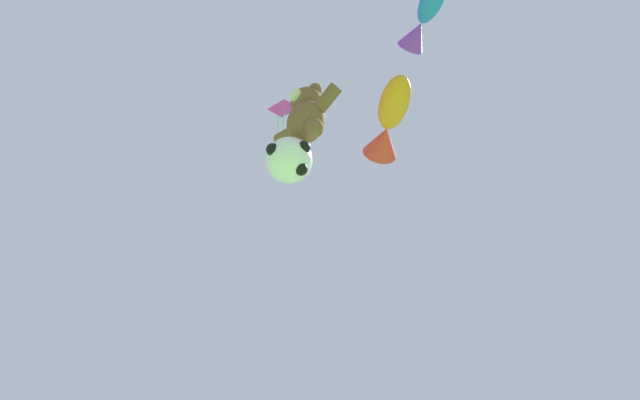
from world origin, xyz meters
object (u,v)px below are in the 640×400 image
teddy_bear_kite (306,116)px  soccer_ball_kite (290,160)px  diamond_kite (283,111)px  fish_kite_cobalt (424,18)px  fish_kite_tangerine (388,123)px

teddy_bear_kite → soccer_ball_kite: teddy_bear_kite is taller
soccer_ball_kite → diamond_kite: size_ratio=0.44×
fish_kite_cobalt → diamond_kite: (-5.60, 0.00, 2.43)m
teddy_bear_kite → diamond_kite: (-2.09, 0.71, 3.78)m
fish_kite_cobalt → soccer_ball_kite: bearing=-167.7°
fish_kite_tangerine → soccer_ball_kite: bearing=-125.0°
fish_kite_tangerine → diamond_kite: (-3.26, -1.31, 3.15)m
teddy_bear_kite → soccer_ball_kite: 1.76m
teddy_bear_kite → soccer_ball_kite: bearing=-158.4°
soccer_ball_kite → fish_kite_cobalt: (3.85, 0.84, 3.07)m
diamond_kite → teddy_bear_kite: bearing=-18.7°
soccer_ball_kite → diamond_kite: diamond_kite is taller
fish_kite_cobalt → fish_kite_tangerine: bearing=150.6°
teddy_bear_kite → diamond_kite: size_ratio=0.87×
soccer_ball_kite → fish_kite_tangerine: bearing=55.0°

